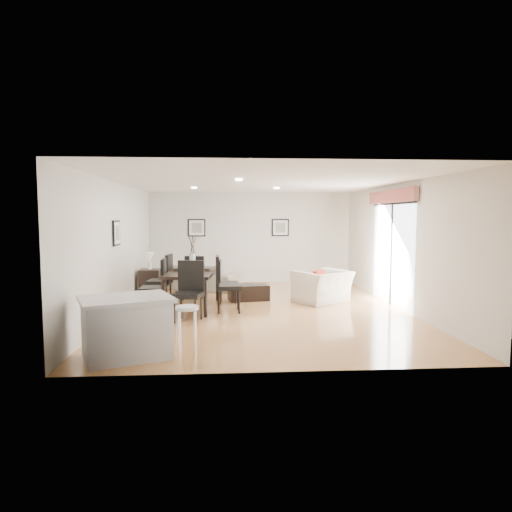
{
  "coord_description": "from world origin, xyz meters",
  "views": [
    {
      "loc": [
        -0.77,
        -9.66,
        1.99
      ],
      "look_at": [
        -0.08,
        0.4,
        1.11
      ],
      "focal_mm": 32.0,
      "sensor_mm": 36.0,
      "label": 1
    }
  ],
  "objects": [
    {
      "name": "wall_back",
      "position": [
        0.0,
        4.0,
        1.35
      ],
      "size": [
        6.0,
        0.04,
        2.7
      ],
      "primitive_type": "cube",
      "color": "silver",
      "rests_on": "ground"
    },
    {
      "name": "armchair",
      "position": [
        1.47,
        0.61,
        0.37
      ],
      "size": [
        1.5,
        1.45,
        0.74
      ],
      "primitive_type": "imported",
      "rotation": [
        0.0,
        0.0,
        3.7
      ],
      "color": "silver",
      "rests_on": "ground"
    },
    {
      "name": "ground",
      "position": [
        0.0,
        0.0,
        0.0
      ],
      "size": [
        8.0,
        8.0,
        0.0
      ],
      "primitive_type": "plane",
      "color": "#B5804A",
      "rests_on": "ground"
    },
    {
      "name": "table_lamp",
      "position": [
        -2.65,
        1.85,
        0.94
      ],
      "size": [
        0.22,
        0.22,
        0.43
      ],
      "color": "white",
      "rests_on": "side_table"
    },
    {
      "name": "dining_chair_wnear",
      "position": [
        -2.15,
        -0.27,
        0.62
      ],
      "size": [
        0.51,
        0.51,
        1.12
      ],
      "rotation": [
        0.0,
        0.0,
        -1.55
      ],
      "color": "black",
      "rests_on": "ground"
    },
    {
      "name": "framed_print_left_wall",
      "position": [
        -2.97,
        -0.2,
        1.65
      ],
      "size": [
        0.04,
        0.52,
        0.52
      ],
      "rotation": [
        0.0,
        0.0,
        1.57
      ],
      "color": "black",
      "rests_on": "wall_left"
    },
    {
      "name": "cushion",
      "position": [
        1.36,
        0.51,
        0.59
      ],
      "size": [
        0.31,
        0.3,
        0.33
      ],
      "primitive_type": "cube",
      "rotation": [
        0.0,
        0.0,
        3.89
      ],
      "color": "#AA1E16",
      "rests_on": "armchair"
    },
    {
      "name": "sliding_door",
      "position": [
        2.96,
        0.3,
        1.66
      ],
      "size": [
        0.12,
        2.7,
        2.57
      ],
      "color": "white",
      "rests_on": "wall_right"
    },
    {
      "name": "dining_chair_efar",
      "position": [
        -0.78,
        0.7,
        0.56
      ],
      "size": [
        0.47,
        0.47,
        1.0
      ],
      "rotation": [
        0.0,
        0.0,
        1.53
      ],
      "color": "black",
      "rests_on": "ground"
    },
    {
      "name": "side_table",
      "position": [
        -2.65,
        1.85,
        0.33
      ],
      "size": [
        0.5,
        0.5,
        0.67
      ],
      "primitive_type": "cube",
      "rotation": [
        0.0,
        0.0,
        0.0
      ],
      "color": "black",
      "rests_on": "ground"
    },
    {
      "name": "kitchen_island",
      "position": [
        -2.16,
        -3.23,
        0.44
      ],
      "size": [
        1.49,
        1.34,
        0.86
      ],
      "rotation": [
        0.0,
        0.0,
        0.38
      ],
      "color": "#BDBDBF",
      "rests_on": "ground"
    },
    {
      "name": "framed_print_back_left",
      "position": [
        -1.6,
        3.97,
        1.65
      ],
      "size": [
        0.52,
        0.04,
        0.52
      ],
      "color": "black",
      "rests_on": "wall_back"
    },
    {
      "name": "courtyard",
      "position": [
        6.16,
        0.87,
        0.92
      ],
      "size": [
        6.0,
        6.0,
        2.0
      ],
      "color": "gray",
      "rests_on": "ground"
    },
    {
      "name": "sofa",
      "position": [
        -1.53,
        2.76,
        0.33
      ],
      "size": [
        2.43,
        1.74,
        0.66
      ],
      "primitive_type": "imported",
      "rotation": [
        0.0,
        0.0,
        2.72
      ],
      "color": "gray",
      "rests_on": "ground"
    },
    {
      "name": "vase",
      "position": [
        -1.47,
        0.21,
        1.13
      ],
      "size": [
        1.01,
        1.54,
        0.78
      ],
      "color": "white",
      "rests_on": "dining_table"
    },
    {
      "name": "coffee_table",
      "position": [
        -0.22,
        1.06,
        0.18
      ],
      "size": [
        1.0,
        0.7,
        0.37
      ],
      "primitive_type": "cube",
      "rotation": [
        0.0,
        0.0,
        0.17
      ],
      "color": "black",
      "rests_on": "ground"
    },
    {
      "name": "dining_chair_foot",
      "position": [
        -1.48,
        1.42,
        0.58
      ],
      "size": [
        0.53,
        0.53,
        1.04
      ],
      "rotation": [
        0.0,
        0.0,
        2.99
      ],
      "color": "black",
      "rests_on": "ground"
    },
    {
      "name": "dining_chair_enear",
      "position": [
        -0.8,
        -0.28,
        0.66
      ],
      "size": [
        0.54,
        0.54,
        1.18
      ],
      "rotation": [
        0.0,
        0.0,
        1.6
      ],
      "color": "black",
      "rests_on": "ground"
    },
    {
      "name": "wall_front",
      "position": [
        0.0,
        -4.0,
        1.35
      ],
      "size": [
        6.0,
        0.04,
        2.7
      ],
      "primitive_type": "cube",
      "color": "silver",
      "rests_on": "ground"
    },
    {
      "name": "dining_table",
      "position": [
        -1.47,
        0.21,
        0.73
      ],
      "size": [
        1.18,
        2.04,
        0.81
      ],
      "rotation": [
        0.0,
        0.0,
        -0.11
      ],
      "color": "black",
      "rests_on": "ground"
    },
    {
      "name": "dining_chair_head",
      "position": [
        -1.45,
        -0.99,
        0.64
      ],
      "size": [
        0.61,
        0.61,
        1.14
      ],
      "rotation": [
        0.0,
        0.0,
        -0.22
      ],
      "color": "black",
      "rests_on": "ground"
    },
    {
      "name": "bar_stool",
      "position": [
        -1.31,
        -3.23,
        0.62
      ],
      "size": [
        0.33,
        0.33,
        0.72
      ],
      "color": "white",
      "rests_on": "ground"
    },
    {
      "name": "framed_print_back_right",
      "position": [
        0.9,
        3.97,
        1.65
      ],
      "size": [
        0.52,
        0.04,
        0.52
      ],
      "color": "black",
      "rests_on": "wall_back"
    },
    {
      "name": "wall_left",
      "position": [
        -3.0,
        0.0,
        1.35
      ],
      "size": [
        0.04,
        8.0,
        2.7
      ],
      "primitive_type": "cube",
      "color": "silver",
      "rests_on": "ground"
    },
    {
      "name": "ceiling",
      "position": [
        0.0,
        0.0,
        2.7
      ],
      "size": [
        6.0,
        8.0,
        0.02
      ],
      "primitive_type": "cube",
      "color": "white",
      "rests_on": "wall_back"
    },
    {
      "name": "dining_chair_wfar",
      "position": [
        -2.15,
        0.69,
        0.63
      ],
      "size": [
        0.56,
        0.56,
        1.13
      ],
      "rotation": [
        0.0,
        0.0,
        -1.68
      ],
      "color": "black",
      "rests_on": "ground"
    },
    {
      "name": "courtyard_plant_b",
      "position": [
        5.68,
        0.91,
        0.37
      ],
      "size": [
        0.44,
        0.44,
        0.74
      ],
      "primitive_type": "imported",
      "rotation": [
        0.0,
        0.0,
        0.07
      ],
      "color": "#385E28",
      "rests_on": "ground"
    },
    {
      "name": "wall_right",
      "position": [
        3.0,
        0.0,
        1.35
      ],
      "size": [
        0.04,
        8.0,
        2.7
      ],
      "primitive_type": "cube",
      "color": "silver",
      "rests_on": "ground"
    }
  ]
}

